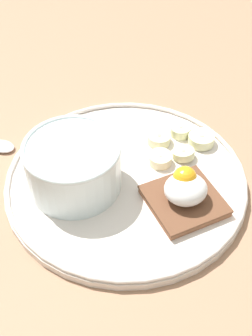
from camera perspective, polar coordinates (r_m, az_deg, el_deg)
The scene contains 10 objects.
ground_plane at distance 60.79cm, azimuth -0.00°, elevation -2.64°, with size 120.00×120.00×2.00cm, color #9E7356.
plate at distance 59.46cm, azimuth -0.00°, elevation -1.49°, with size 30.61×30.61×1.60cm.
oatmeal_bowl at distance 56.83cm, azimuth -6.48°, elevation 0.49°, with size 11.79×11.79×6.62cm.
toast_slice at distance 56.55cm, azimuth 7.10°, elevation -3.97°, with size 10.47×10.47×1.09cm.
poached_egg at distance 55.00cm, azimuth 7.26°, elevation -2.26°, with size 5.11×4.72×3.96cm.
banana_slice_front at distance 63.95cm, azimuth 4.04°, elevation 3.58°, with size 4.06×4.09×1.38cm.
banana_slice_left at distance 62.11cm, azimuth 7.02°, elevation 1.75°, with size 3.93×4.00×1.59cm.
banana_slice_back at distance 61.01cm, azimuth 4.18°, elevation 1.10°, with size 3.66×3.67×1.46cm.
banana_slice_right at distance 64.45cm, azimuth 9.16°, elevation 3.48°, with size 3.83×3.88×1.49cm.
banana_slice_inner at distance 65.45cm, azimuth 6.67°, elevation 4.58°, with size 2.96×2.94×1.49cm.
Camera 1 is at (-5.65, -40.11, 46.33)cm, focal length 50.00 mm.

